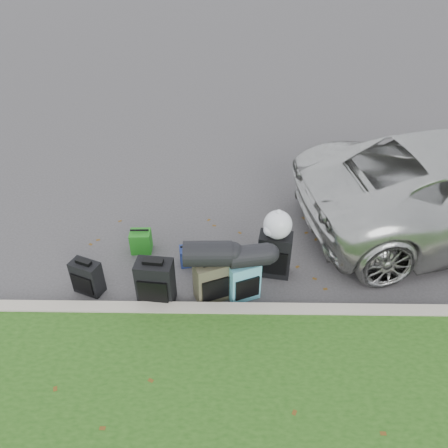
{
  "coord_description": "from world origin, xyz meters",
  "views": [
    {
      "loc": [
        -0.03,
        -4.73,
        4.19
      ],
      "look_at": [
        -0.1,
        0.2,
        0.55
      ],
      "focal_mm": 35.0,
      "sensor_mm": 36.0,
      "label": 1
    }
  ],
  "objects_px": {
    "tote_green": "(141,241)",
    "suitcase_large_black_right": "(275,255)",
    "suitcase_olive": "(212,280)",
    "tote_navy": "(189,256)",
    "suitcase_small_black": "(87,277)",
    "suitcase_large_black_left": "(156,283)",
    "suitcase_teal": "(243,280)"
  },
  "relations": [
    {
      "from": "suitcase_olive",
      "to": "tote_green",
      "type": "height_order",
      "value": "suitcase_olive"
    },
    {
      "from": "suitcase_large_black_left",
      "to": "tote_navy",
      "type": "relative_size",
      "value": 2.34
    },
    {
      "from": "suitcase_small_black",
      "to": "suitcase_large_black_left",
      "type": "bearing_deg",
      "value": 11.49
    },
    {
      "from": "suitcase_teal",
      "to": "suitcase_large_black_right",
      "type": "bearing_deg",
      "value": 24.4
    },
    {
      "from": "suitcase_small_black",
      "to": "suitcase_large_black_right",
      "type": "xyz_separation_m",
      "value": [
        2.48,
        0.38,
        0.09
      ]
    },
    {
      "from": "suitcase_large_black_left",
      "to": "tote_green",
      "type": "bearing_deg",
      "value": 116.01
    },
    {
      "from": "suitcase_olive",
      "to": "tote_navy",
      "type": "height_order",
      "value": "suitcase_olive"
    },
    {
      "from": "tote_green",
      "to": "suitcase_large_black_right",
      "type": "bearing_deg",
      "value": -15.33
    },
    {
      "from": "suitcase_olive",
      "to": "suitcase_large_black_left",
      "type": "bearing_deg",
      "value": 164.7
    },
    {
      "from": "suitcase_small_black",
      "to": "suitcase_large_black_left",
      "type": "xyz_separation_m",
      "value": [
        0.93,
        -0.18,
        0.09
      ]
    },
    {
      "from": "suitcase_large_black_right",
      "to": "tote_green",
      "type": "height_order",
      "value": "suitcase_large_black_right"
    },
    {
      "from": "suitcase_small_black",
      "to": "tote_green",
      "type": "bearing_deg",
      "value": 79.17
    },
    {
      "from": "suitcase_large_black_left",
      "to": "suitcase_teal",
      "type": "bearing_deg",
      "value": 11.5
    },
    {
      "from": "suitcase_small_black",
      "to": "tote_navy",
      "type": "height_order",
      "value": "suitcase_small_black"
    },
    {
      "from": "suitcase_olive",
      "to": "suitcase_large_black_right",
      "type": "relative_size",
      "value": 0.89
    },
    {
      "from": "suitcase_large_black_left",
      "to": "suitcase_olive",
      "type": "xyz_separation_m",
      "value": [
        0.7,
        0.09,
        -0.03
      ]
    },
    {
      "from": "suitcase_large_black_left",
      "to": "suitcase_teal",
      "type": "distance_m",
      "value": 1.12
    },
    {
      "from": "suitcase_olive",
      "to": "suitcase_teal",
      "type": "relative_size",
      "value": 1.05
    },
    {
      "from": "tote_green",
      "to": "suitcase_teal",
      "type": "bearing_deg",
      "value": -33.49
    },
    {
      "from": "suitcase_small_black",
      "to": "suitcase_teal",
      "type": "bearing_deg",
      "value": 20.44
    },
    {
      "from": "suitcase_teal",
      "to": "suitcase_large_black_right",
      "type": "height_order",
      "value": "suitcase_large_black_right"
    },
    {
      "from": "suitcase_small_black",
      "to": "suitcase_olive",
      "type": "distance_m",
      "value": 1.64
    },
    {
      "from": "suitcase_teal",
      "to": "suitcase_large_black_right",
      "type": "relative_size",
      "value": 0.85
    },
    {
      "from": "suitcase_small_black",
      "to": "suitcase_large_black_left",
      "type": "height_order",
      "value": "suitcase_large_black_left"
    },
    {
      "from": "suitcase_olive",
      "to": "tote_green",
      "type": "relative_size",
      "value": 1.75
    },
    {
      "from": "suitcase_olive",
      "to": "tote_navy",
      "type": "distance_m",
      "value": 0.75
    },
    {
      "from": "tote_navy",
      "to": "suitcase_small_black",
      "type": "bearing_deg",
      "value": -166.51
    },
    {
      "from": "suitcase_teal",
      "to": "suitcase_large_black_right",
      "type": "distance_m",
      "value": 0.63
    },
    {
      "from": "suitcase_large_black_left",
      "to": "suitcase_large_black_right",
      "type": "bearing_deg",
      "value": 26.01
    },
    {
      "from": "suitcase_teal",
      "to": "tote_green",
      "type": "relative_size",
      "value": 1.67
    },
    {
      "from": "suitcase_small_black",
      "to": "suitcase_large_black_right",
      "type": "bearing_deg",
      "value": 31.28
    },
    {
      "from": "suitcase_olive",
      "to": "suitcase_small_black",
      "type": "bearing_deg",
      "value": 154.4
    }
  ]
}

